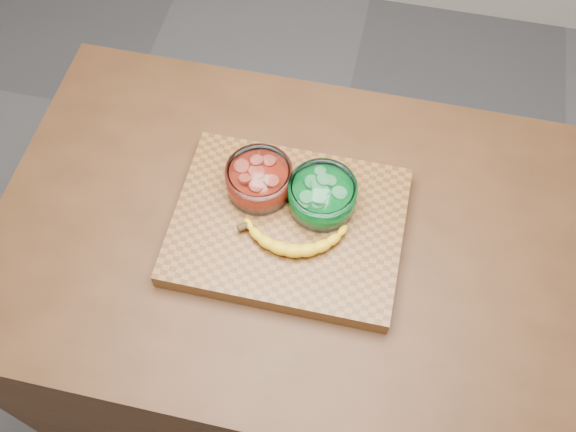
# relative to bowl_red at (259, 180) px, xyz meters

# --- Properties ---
(ground) EXTENTS (3.50, 3.50, 0.00)m
(ground) POSITION_rel_bowl_red_xyz_m (0.07, -0.06, -0.97)
(ground) COLOR #5A5A5F
(ground) RESTS_ON ground
(counter) EXTENTS (1.20, 0.80, 0.90)m
(counter) POSITION_rel_bowl_red_xyz_m (0.07, -0.06, -0.52)
(counter) COLOR #472915
(counter) RESTS_ON ground
(cutting_board) EXTENTS (0.45, 0.35, 0.04)m
(cutting_board) POSITION_rel_bowl_red_xyz_m (0.07, -0.06, -0.05)
(cutting_board) COLOR brown
(cutting_board) RESTS_ON counter
(bowl_red) EXTENTS (0.13, 0.13, 0.06)m
(bowl_red) POSITION_rel_bowl_red_xyz_m (0.00, 0.00, 0.00)
(bowl_red) COLOR white
(bowl_red) RESTS_ON cutting_board
(bowl_green) EXTENTS (0.13, 0.13, 0.06)m
(bowl_green) POSITION_rel_bowl_red_xyz_m (0.13, -0.01, 0.00)
(bowl_green) COLOR white
(bowl_green) RESTS_ON cutting_board
(banana) EXTENTS (0.23, 0.11, 0.03)m
(banana) POSITION_rel_bowl_red_xyz_m (0.09, -0.10, -0.02)
(banana) COLOR gold
(banana) RESTS_ON cutting_board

